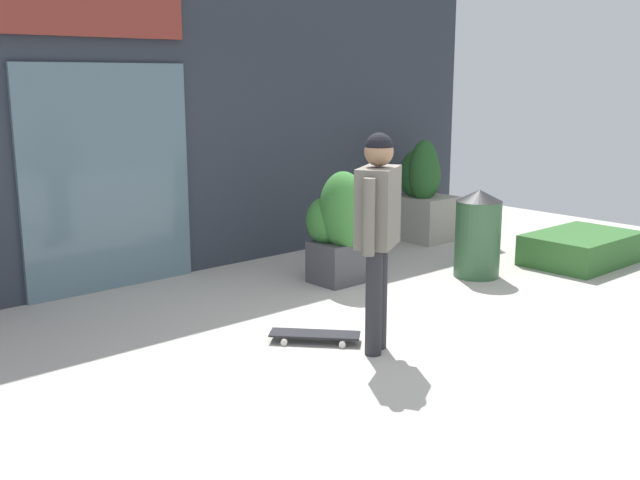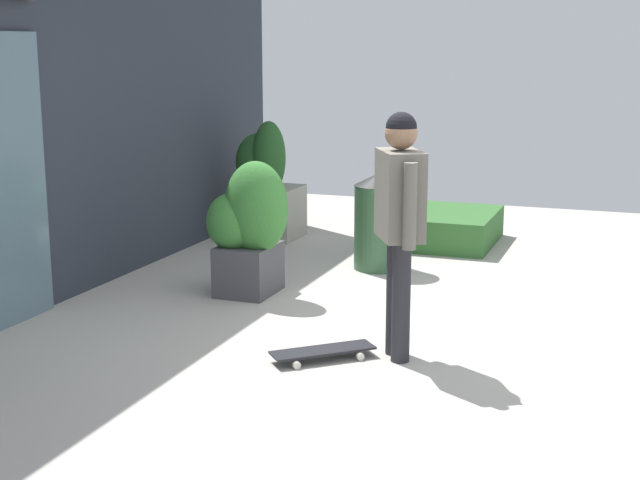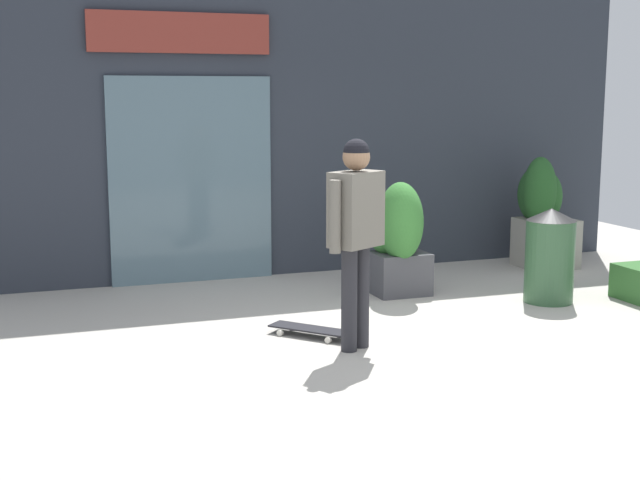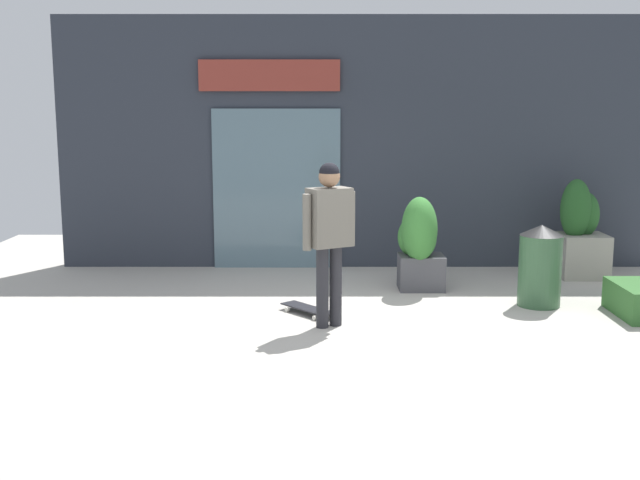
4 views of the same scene
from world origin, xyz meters
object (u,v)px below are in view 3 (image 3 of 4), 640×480
at_px(skateboarder, 356,222).
at_px(skateboard, 310,329).
at_px(trash_bin, 550,255).
at_px(planter_box_left, 542,213).
at_px(planter_box_right, 398,237).

relative_size(skateboarder, skateboard, 2.50).
bearing_deg(trash_bin, skateboard, -171.79).
distance_m(planter_box_left, planter_box_right, 2.40).
xyz_separation_m(skateboard, planter_box_right, (1.37, 1.18, 0.55)).
bearing_deg(trash_bin, skateboarder, -160.60).
relative_size(skateboarder, trash_bin, 1.81).
bearing_deg(skateboard, skateboarder, 163.69).
relative_size(skateboard, trash_bin, 0.72).
distance_m(skateboarder, planter_box_left, 4.22).
bearing_deg(skateboard, planter_box_right, -90.82).
bearing_deg(trash_bin, planter_box_right, 148.57).
bearing_deg(planter_box_right, trash_bin, -31.43).
bearing_deg(skateboarder, planter_box_left, -83.87).
height_order(skateboard, trash_bin, trash_bin).
height_order(skateboarder, planter_box_right, skateboarder).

